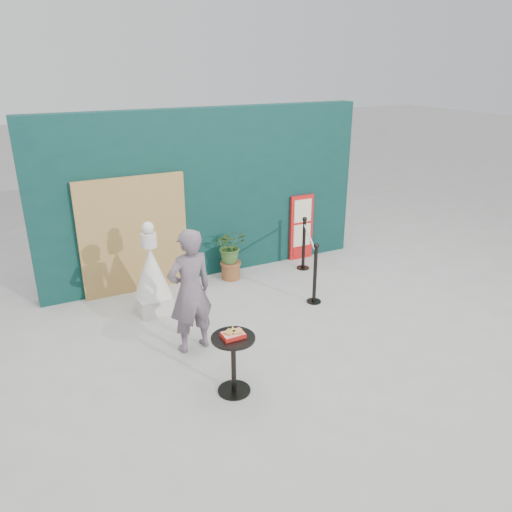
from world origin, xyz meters
The scene contains 10 objects.
ground centered at (0.00, 0.00, 0.00)m, with size 60.00×60.00×0.00m, color #ADAAA5.
back_wall centered at (0.00, 3.15, 1.50)m, with size 6.00×0.30×3.00m, color #0A2E2D.
bamboo_fence centered at (-1.40, 2.94, 1.00)m, with size 1.80×0.08×2.00m, color tan.
woman centered at (-1.21, 0.75, 0.87)m, with size 0.64×0.42×1.75m, color slate.
menu_board centered at (1.90, 2.95, 0.65)m, with size 0.50×0.07×1.30m.
statue centered at (-1.38, 2.07, 0.61)m, with size 0.58×0.58×1.49m.
cafe_table centered at (-1.11, -0.40, 0.50)m, with size 0.52×0.52×0.75m.
food_basket centered at (-1.11, -0.39, 0.79)m, with size 0.26×0.19×0.11m.
planter centered at (0.23, 2.67, 0.55)m, with size 0.56×0.48×0.95m.
stanchion_barrier centered at (1.36, 1.82, 0.49)m, with size 0.84×1.54×1.03m.
Camera 1 is at (-3.15, -4.99, 3.74)m, focal length 35.00 mm.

